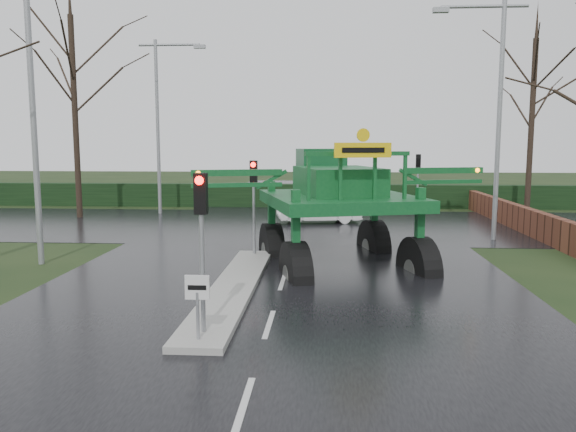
# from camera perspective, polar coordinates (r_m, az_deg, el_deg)

# --- Properties ---
(ground) EXTENTS (140.00, 140.00, 0.00)m
(ground) POSITION_cam_1_polar(r_m,az_deg,el_deg) (13.09, -1.92, -11.00)
(ground) COLOR black
(ground) RESTS_ON ground
(road_main) EXTENTS (14.00, 80.00, 0.02)m
(road_main) POSITION_cam_1_polar(r_m,az_deg,el_deg) (22.77, 0.60, -3.05)
(road_main) COLOR black
(road_main) RESTS_ON ground
(road_cross) EXTENTS (80.00, 12.00, 0.02)m
(road_cross) POSITION_cam_1_polar(r_m,az_deg,el_deg) (28.68, 1.28, -0.88)
(road_cross) COLOR black
(road_cross) RESTS_ON ground
(median_island) EXTENTS (1.20, 10.00, 0.16)m
(median_island) POSITION_cam_1_polar(r_m,az_deg,el_deg) (16.09, -5.49, -7.20)
(median_island) COLOR gray
(median_island) RESTS_ON ground
(hedge_row) EXTENTS (44.00, 0.90, 1.50)m
(hedge_row) POSITION_cam_1_polar(r_m,az_deg,el_deg) (36.54, 1.85, 2.07)
(hedge_row) COLOR black
(hedge_row) RESTS_ON ground
(brick_wall) EXTENTS (0.40, 20.00, 1.20)m
(brick_wall) POSITION_cam_1_polar(r_m,az_deg,el_deg) (30.03, 21.73, 0.11)
(brick_wall) COLOR #592D1E
(brick_wall) RESTS_ON ground
(keep_left_sign) EXTENTS (0.50, 0.07, 1.35)m
(keep_left_sign) POSITION_cam_1_polar(r_m,az_deg,el_deg) (11.57, -9.19, -8.10)
(keep_left_sign) COLOR gray
(keep_left_sign) RESTS_ON ground
(traffic_signal_near) EXTENTS (0.26, 0.33, 3.52)m
(traffic_signal_near) POSITION_cam_1_polar(r_m,az_deg,el_deg) (11.74, -8.80, -0.23)
(traffic_signal_near) COLOR gray
(traffic_signal_near) RESTS_ON ground
(traffic_signal_mid) EXTENTS (0.26, 0.33, 3.52)m
(traffic_signal_mid) POSITION_cam_1_polar(r_m,az_deg,el_deg) (20.07, -3.50, 2.98)
(traffic_signal_mid) COLOR gray
(traffic_signal_mid) RESTS_ON ground
(traffic_signal_far) EXTENTS (0.26, 0.33, 3.52)m
(traffic_signal_far) POSITION_cam_1_polar(r_m,az_deg,el_deg) (32.82, 13.07, 4.51)
(traffic_signal_far) COLOR gray
(traffic_signal_far) RESTS_ON ground
(street_light_left_near) EXTENTS (3.85, 0.30, 10.00)m
(street_light_left_near) POSITION_cam_1_polar(r_m,az_deg,el_deg) (20.73, -23.86, 11.92)
(street_light_left_near) COLOR gray
(street_light_left_near) RESTS_ON ground
(street_light_right) EXTENTS (3.85, 0.30, 10.00)m
(street_light_right) POSITION_cam_1_polar(r_m,az_deg,el_deg) (25.39, 20.07, 11.15)
(street_light_right) COLOR gray
(street_light_right) RESTS_ON ground
(street_light_left_far) EXTENTS (3.85, 0.30, 10.00)m
(street_light_left_far) POSITION_cam_1_polar(r_m,az_deg,el_deg) (33.76, -12.64, 10.37)
(street_light_left_far) COLOR gray
(street_light_left_far) RESTS_ON ground
(tree_left_far) EXTENTS (7.70, 7.70, 13.26)m
(tree_left_far) POSITION_cam_1_polar(r_m,az_deg,el_deg) (33.47, -20.94, 12.08)
(tree_left_far) COLOR black
(tree_left_far) RESTS_ON ground
(tree_right_far) EXTENTS (7.00, 7.00, 12.05)m
(tree_right_far) POSITION_cam_1_polar(r_m,az_deg,el_deg) (35.44, 23.61, 10.61)
(tree_right_far) COLOR black
(tree_right_far) RESTS_ON ground
(crop_sprayer) EXTENTS (9.90, 7.42, 5.72)m
(crop_sprayer) POSITION_cam_1_polar(r_m,az_deg,el_deg) (17.30, 0.59, 2.67)
(crop_sprayer) COLOR black
(crop_sprayer) RESTS_ON ground
(white_sedan) EXTENTS (4.53, 2.27, 1.43)m
(white_sedan) POSITION_cam_1_polar(r_m,az_deg,el_deg) (29.37, 3.14, -0.71)
(white_sedan) COLOR white
(white_sedan) RESTS_ON ground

